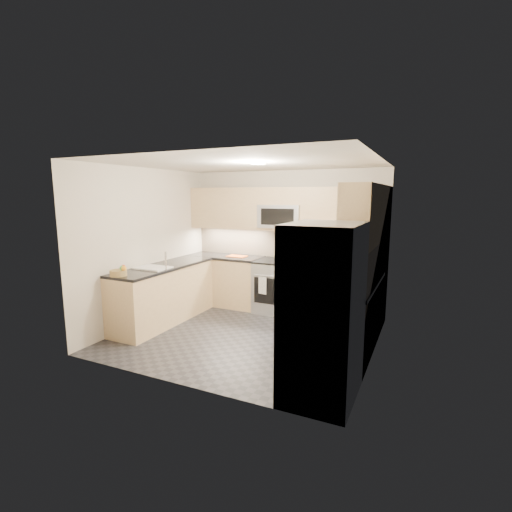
{
  "coord_description": "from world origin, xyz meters",
  "views": [
    {
      "loc": [
        2.36,
        -4.69,
        2.07
      ],
      "look_at": [
        0.0,
        0.35,
        1.15
      ],
      "focal_mm": 26.0,
      "sensor_mm": 36.0,
      "label": 1
    }
  ],
  "objects_px": {
    "refrigerator": "(323,312)",
    "cutting_board": "(237,256)",
    "microwave": "(281,216)",
    "utensil_bowl": "(349,261)",
    "fruit_basket": "(118,273)",
    "gas_range": "(278,287)"
  },
  "relations": [
    {
      "from": "utensil_bowl",
      "to": "cutting_board",
      "type": "height_order",
      "value": "utensil_bowl"
    },
    {
      "from": "refrigerator",
      "to": "utensil_bowl",
      "type": "relative_size",
      "value": 6.58
    },
    {
      "from": "refrigerator",
      "to": "utensil_bowl",
      "type": "distance_m",
      "value": 2.45
    },
    {
      "from": "gas_range",
      "to": "microwave",
      "type": "height_order",
      "value": "microwave"
    },
    {
      "from": "fruit_basket",
      "to": "gas_range",
      "type": "bearing_deg",
      "value": 54.18
    },
    {
      "from": "cutting_board",
      "to": "refrigerator",
      "type": "bearing_deg",
      "value": -47.0
    },
    {
      "from": "refrigerator",
      "to": "cutting_board",
      "type": "xyz_separation_m",
      "value": [
        -2.29,
        2.46,
        0.05
      ]
    },
    {
      "from": "gas_range",
      "to": "fruit_basket",
      "type": "distance_m",
      "value": 2.72
    },
    {
      "from": "microwave",
      "to": "gas_range",
      "type": "bearing_deg",
      "value": -90.0
    },
    {
      "from": "microwave",
      "to": "utensil_bowl",
      "type": "xyz_separation_m",
      "value": [
        1.22,
        -0.11,
        -0.68
      ]
    },
    {
      "from": "gas_range",
      "to": "microwave",
      "type": "bearing_deg",
      "value": 90.0
    },
    {
      "from": "fruit_basket",
      "to": "cutting_board",
      "type": "bearing_deg",
      "value": 71.81
    },
    {
      "from": "utensil_bowl",
      "to": "fruit_basket",
      "type": "relative_size",
      "value": 1.17
    },
    {
      "from": "microwave",
      "to": "refrigerator",
      "type": "relative_size",
      "value": 0.42
    },
    {
      "from": "gas_range",
      "to": "utensil_bowl",
      "type": "xyz_separation_m",
      "value": [
        1.22,
        0.01,
        0.56
      ]
    },
    {
      "from": "utensil_bowl",
      "to": "refrigerator",
      "type": "bearing_deg",
      "value": -84.59
    },
    {
      "from": "utensil_bowl",
      "to": "cutting_board",
      "type": "relative_size",
      "value": 0.78
    },
    {
      "from": "cutting_board",
      "to": "fruit_basket",
      "type": "height_order",
      "value": "fruit_basket"
    },
    {
      "from": "microwave",
      "to": "utensil_bowl",
      "type": "relative_size",
      "value": 2.78
    },
    {
      "from": "utensil_bowl",
      "to": "microwave",
      "type": "bearing_deg",
      "value": 174.71
    },
    {
      "from": "refrigerator",
      "to": "fruit_basket",
      "type": "distance_m",
      "value": 3.02
    },
    {
      "from": "refrigerator",
      "to": "microwave",
      "type": "bearing_deg",
      "value": 119.62
    }
  ]
}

